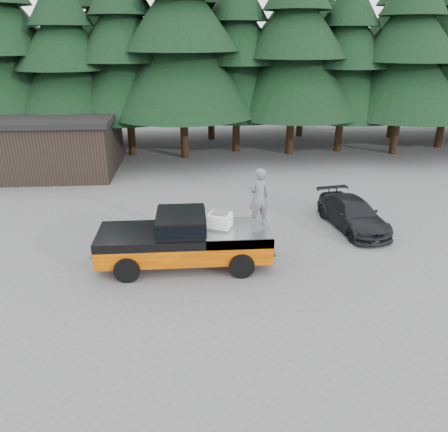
{
  "coord_description": "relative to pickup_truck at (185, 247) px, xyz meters",
  "views": [
    {
      "loc": [
        -0.57,
        -13.52,
        7.35
      ],
      "look_at": [
        0.46,
        0.0,
        1.75
      ],
      "focal_mm": 35.0,
      "sensor_mm": 36.0,
      "label": 1
    }
  ],
  "objects": [
    {
      "name": "ground",
      "position": [
        0.9,
        0.06,
        -0.67
      ],
      "size": [
        120.0,
        120.0,
        0.0
      ],
      "primitive_type": "plane",
      "color": "#494A4C",
      "rests_on": "ground"
    },
    {
      "name": "air_compressor",
      "position": [
        1.21,
        0.04,
        0.92
      ],
      "size": [
        0.91,
        0.84,
        0.5
      ],
      "primitive_type": "cube",
      "rotation": [
        0.0,
        0.0,
        -0.4
      ],
      "color": "silver",
      "rests_on": "pickup_truck"
    },
    {
      "name": "utility_building",
      "position": [
        -8.1,
        12.06,
        1.0
      ],
      "size": [
        8.4,
        6.4,
        3.3
      ],
      "color": "black",
      "rests_on": "ground"
    },
    {
      "name": "parked_car",
      "position": [
        6.85,
        2.66,
        -0.06
      ],
      "size": [
        2.34,
        4.36,
        1.2
      ],
      "primitive_type": "imported",
      "rotation": [
        0.0,
        0.0,
        0.16
      ],
      "color": "black",
      "rests_on": "ground"
    },
    {
      "name": "truck_cab",
      "position": [
        -0.1,
        0.0,
        0.96
      ],
      "size": [
        1.66,
        1.9,
        0.59
      ],
      "primitive_type": "cube",
      "color": "black",
      "rests_on": "pickup_truck"
    },
    {
      "name": "pickup_truck",
      "position": [
        0.0,
        0.0,
        0.0
      ],
      "size": [
        6.0,
        2.04,
        1.33
      ],
      "primitive_type": null,
      "color": "#D36103",
      "rests_on": "ground"
    },
    {
      "name": "treeline",
      "position": [
        1.32,
        17.26,
        7.06
      ],
      "size": [
        60.15,
        16.05,
        17.5
      ],
      "color": "black",
      "rests_on": "ground"
    },
    {
      "name": "man_on_bed",
      "position": [
        2.54,
        0.21,
        1.68
      ],
      "size": [
        0.84,
        0.67,
        2.02
      ],
      "primitive_type": "imported",
      "rotation": [
        0.0,
        0.0,
        3.42
      ],
      "color": "#525559",
      "rests_on": "pickup_truck"
    }
  ]
}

